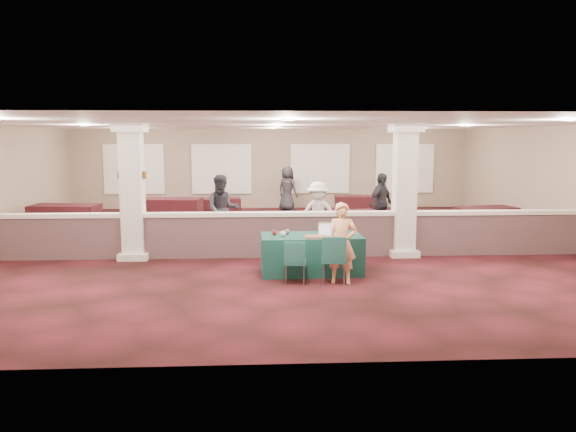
{
  "coord_description": "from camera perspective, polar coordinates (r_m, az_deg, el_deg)",
  "views": [
    {
      "loc": [
        -0.55,
        -14.85,
        2.89
      ],
      "look_at": [
        0.15,
        -2.0,
        1.07
      ],
      "focal_mm": 35.0,
      "sensor_mm": 36.0,
      "label": 1
    }
  ],
  "objects": [
    {
      "name": "wall_right",
      "position": [
        17.19,
        26.77,
        2.88
      ],
      "size": [
        0.04,
        16.0,
        3.2
      ],
      "primitive_type": "cube",
      "color": "gray",
      "rests_on": "ground"
    },
    {
      "name": "column_left",
      "position": [
        13.73,
        -15.52,
        2.52
      ],
      "size": [
        0.72,
        0.72,
        3.2
      ],
      "color": "silver",
      "rests_on": "ground"
    },
    {
      "name": "scissors",
      "position": [
        11.75,
        6.11,
        -2.13
      ],
      "size": [
        0.14,
        0.04,
        0.01
      ],
      "primitive_type": "cube",
      "rotation": [
        0.0,
        0.0,
        0.03
      ],
      "color": "red",
      "rests_on": "near_table"
    },
    {
      "name": "yarn_cream",
      "position": [
        11.76,
        -0.52,
        -1.8
      ],
      "size": [
        0.12,
        0.12,
        0.12
      ],
      "primitive_type": "sphere",
      "color": "beige",
      "rests_on": "near_table"
    },
    {
      "name": "far_table_front_right",
      "position": [
        18.42,
        19.42,
        -0.28
      ],
      "size": [
        1.97,
        1.26,
        0.74
      ],
      "primitive_type": "cube",
      "rotation": [
        0.0,
        0.0,
        0.2
      ],
      "color": "black",
      "rests_on": "ground"
    },
    {
      "name": "wall_front",
      "position": [
        7.0,
        1.44,
        -2.59
      ],
      "size": [
        16.0,
        0.04,
        3.2
      ],
      "primitive_type": "cube",
      "color": "gray",
      "rests_on": "ground"
    },
    {
      "name": "sconce_right",
      "position": [
        13.65,
        -14.43,
        4.05
      ],
      "size": [
        0.12,
        0.12,
        0.18
      ],
      "color": "brown",
      "rests_on": "column_left"
    },
    {
      "name": "near_table",
      "position": [
        12.02,
        2.38,
        -3.87
      ],
      "size": [
        2.15,
        1.12,
        0.82
      ],
      "primitive_type": "cube",
      "rotation": [
        0.0,
        0.0,
        0.03
      ],
      "color": "#0D312B",
      "rests_on": "ground"
    },
    {
      "name": "laptop_base",
      "position": [
        11.93,
        4.03,
        -1.93
      ],
      "size": [
        0.38,
        0.27,
        0.02
      ],
      "primitive_type": "cube",
      "rotation": [
        0.0,
        0.0,
        0.03
      ],
      "color": "silver",
      "rests_on": "near_table"
    },
    {
      "name": "far_table_front_left",
      "position": [
        18.66,
        -21.68,
        -0.17
      ],
      "size": [
        2.08,
        1.15,
        0.81
      ],
      "primitive_type": "cube",
      "rotation": [
        0.0,
        0.0,
        -0.08
      ],
      "color": "black",
      "rests_on": "ground"
    },
    {
      "name": "far_table_back_left",
      "position": [
        19.76,
        -11.64,
        0.63
      ],
      "size": [
        2.04,
        1.18,
        0.79
      ],
      "primitive_type": "cube",
      "rotation": [
        0.0,
        0.0,
        -0.11
      ],
      "color": "black",
      "rests_on": "ground"
    },
    {
      "name": "knitting",
      "position": [
        11.67,
        2.83,
        -2.11
      ],
      "size": [
        0.46,
        0.35,
        0.03
      ],
      "primitive_type": "cube",
      "rotation": [
        0.0,
        0.0,
        0.03
      ],
      "color": "#BE441E",
      "rests_on": "near_table"
    },
    {
      "name": "ceiling",
      "position": [
        14.87,
        -1.01,
        9.24
      ],
      "size": [
        16.0,
        16.0,
        0.02
      ],
      "primitive_type": "cube",
      "color": "white",
      "rests_on": "wall_back"
    },
    {
      "name": "far_table_back_right",
      "position": [
        21.12,
        7.21,
        1.09
      ],
      "size": [
        1.8,
        0.98,
        0.71
      ],
      "primitive_type": "cube",
      "rotation": [
        0.0,
        0.0,
        -0.06
      ],
      "color": "black",
      "rests_on": "ground"
    },
    {
      "name": "attendee_c",
      "position": [
        17.01,
        9.41,
        1.26
      ],
      "size": [
        1.12,
        1.12,
        1.82
      ],
      "primitive_type": "imported",
      "rotation": [
        0.0,
        0.0,
        0.78
      ],
      "color": "black",
      "rests_on": "ground"
    },
    {
      "name": "column_right",
      "position": [
        13.87,
        11.74,
        2.7
      ],
      "size": [
        0.72,
        0.72,
        3.2
      ],
      "color": "silver",
      "rests_on": "ground"
    },
    {
      "name": "laptop_screen",
      "position": [
        12.04,
        3.94,
        -1.2
      ],
      "size": [
        0.37,
        0.02,
        0.25
      ],
      "primitive_type": "cube",
      "rotation": [
        0.0,
        0.0,
        0.03
      ],
      "color": "silver",
      "rests_on": "near_table"
    },
    {
      "name": "conf_chair_main",
      "position": [
        11.08,
        4.7,
        -4.05
      ],
      "size": [
        0.55,
        0.55,
        0.97
      ],
      "rotation": [
        0.0,
        0.0,
        -0.13
      ],
      "color": "#1A4E4E",
      "rests_on": "ground"
    },
    {
      "name": "far_table_front_center",
      "position": [
        16.14,
        6.02,
        -0.91
      ],
      "size": [
        2.1,
        1.43,
        0.78
      ],
      "primitive_type": "cube",
      "rotation": [
        0.0,
        0.0,
        0.27
      ],
      "color": "black",
      "rests_on": "ground"
    },
    {
      "name": "attendee_d",
      "position": [
        21.98,
        -0.07,
        2.77
      ],
      "size": [
        0.96,
        0.91,
        1.74
      ],
      "primitive_type": "imported",
      "rotation": [
        0.0,
        0.0,
        2.44
      ],
      "color": "black",
      "rests_on": "ground"
    },
    {
      "name": "conf_chair_side",
      "position": [
        11.08,
        0.7,
        -4.35
      ],
      "size": [
        0.47,
        0.47,
        0.87
      ],
      "rotation": [
        0.0,
        0.0,
        -0.09
      ],
      "color": "#1A4E4E",
      "rests_on": "ground"
    },
    {
      "name": "screen_glow",
      "position": [
        12.03,
        3.95,
        -1.28
      ],
      "size": [
        0.34,
        0.01,
        0.21
      ],
      "primitive_type": "cube",
      "rotation": [
        0.0,
        0.0,
        0.03
      ],
      "color": "silver",
      "rests_on": "near_table"
    },
    {
      "name": "yarn_red",
      "position": [
        11.92,
        -1.38,
        -1.7
      ],
      "size": [
        0.11,
        0.11,
        0.11
      ],
      "primitive_type": "sphere",
      "color": "#5B1B12",
      "rests_on": "near_table"
    },
    {
      "name": "ground",
      "position": [
        15.14,
        -0.98,
        -2.96
      ],
      "size": [
        16.0,
        16.0,
        0.0
      ],
      "primitive_type": "plane",
      "color": "#4A121B",
      "rests_on": "ground"
    },
    {
      "name": "attendee_b",
      "position": [
        15.08,
        3.07,
        0.27
      ],
      "size": [
        1.18,
        0.73,
        1.71
      ],
      "primitive_type": "imported",
      "rotation": [
        0.0,
        0.0,
        -0.23
      ],
      "color": "beige",
      "rests_on": "ground"
    },
    {
      "name": "wall_back",
      "position": [
        22.9,
        -1.73,
        4.82
      ],
      "size": [
        16.0,
        0.04,
        3.2
      ],
      "primitive_type": "cube",
      "color": "gray",
      "rests_on": "ground"
    },
    {
      "name": "far_table_back_center",
      "position": [
        20.8,
        -7.08,
        0.91
      ],
      "size": [
        1.69,
        0.97,
        0.65
      ],
      "primitive_type": "cube",
      "rotation": [
        0.0,
        0.0,
        0.11
      ],
      "color": "black",
      "rests_on": "ground"
    },
    {
      "name": "yarn_grey",
      "position": [
        12.02,
        -0.07,
        -1.61
      ],
      "size": [
        0.12,
        0.12,
        0.12
      ],
      "primitive_type": "sphere",
      "color": "#4F5054",
      "rests_on": "near_table"
    },
    {
      "name": "partition_wall",
      "position": [
        13.56,
        -0.75,
        -1.81
      ],
      "size": [
        15.6,
        0.28,
        1.1
      ],
      "color": "brown",
      "rests_on": "ground"
    },
    {
      "name": "woman",
      "position": [
        11.14,
        5.5,
        -2.76
      ],
      "size": [
        0.64,
        0.48,
        1.62
      ],
      "primitive_type": "imported",
      "rotation": [
        0.0,
        0.0,
        -0.17
      ],
      "color": "#E3A362",
      "rests_on": "ground"
    },
    {
      "name": "sconce_left",
      "position": [
        13.77,
        -16.72,
        4.0
      ],
      "size": [
        0.12,
        0.12,
        0.18
      ],
      "color": "brown",
      "rests_on": "column_left"
    },
    {
      "name": "attendee_a",
      "position": [
        15.21,
        -6.67,
        0.63
      ],
      "size": [
        0.96,
        0.6,
        1.88
      ],
      "primitive_type": "imported",
      "rotation": [
        0.0,
        0.0,
        0.11
      ],
      "color": "black",
      "rests_on": "ground"
    }
  ]
}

